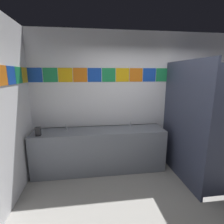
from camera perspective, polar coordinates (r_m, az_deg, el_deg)
The scene contains 8 objects.
ground_plane at distance 3.01m, azimuth 18.87°, elevation -28.52°, with size 10.10×10.10×0.00m, color gray.
wall_back at distance 3.82m, azimuth 9.63°, elevation 4.13°, with size 4.59×0.09×2.79m.
vanity_counter at distance 3.61m, azimuth -4.08°, elevation -12.27°, with size 2.61×0.58×0.85m.
faucet_left at distance 3.55m, azimuth -14.89°, elevation -4.98°, with size 0.04×0.10×0.14m.
faucet_right at distance 3.62m, azimuth 6.07°, elevation -4.27°, with size 0.04×0.10×0.14m.
soap_dispenser at distance 3.39m, azimuth -23.26°, elevation -5.95°, with size 0.09×0.09×0.16m.
stall_divider at distance 3.28m, azimuth 26.96°, elevation -4.04°, with size 0.92×1.48×2.18m.
toilet at distance 4.27m, azimuth 26.35°, elevation -11.50°, with size 0.39×0.49×0.74m.
Camera 1 is at (-1.14, -2.00, 1.95)m, focal length 27.63 mm.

